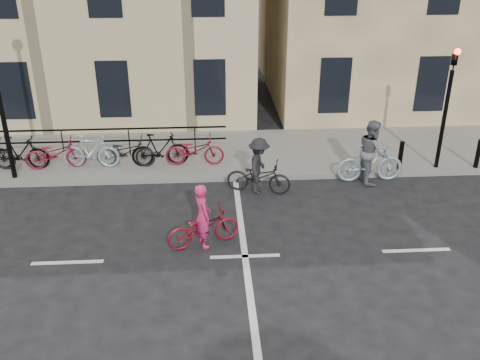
{
  "coord_description": "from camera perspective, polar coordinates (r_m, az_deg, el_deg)",
  "views": [
    {
      "loc": [
        -0.76,
        -10.27,
        6.8
      ],
      "look_at": [
        -0.0,
        1.77,
        1.1
      ],
      "focal_mm": 40.0,
      "sensor_mm": 36.0,
      "label": 1
    }
  ],
  "objects": [
    {
      "name": "cyclist_dark",
      "position": [
        14.94,
        2.01,
        0.91
      ],
      "size": [
        1.92,
        1.17,
        1.62
      ],
      "rotation": [
        0.0,
        0.0,
        1.31
      ],
      "color": "black",
      "rests_on": "ground"
    },
    {
      "name": "ground",
      "position": [
        12.34,
        0.54,
        -8.15
      ],
      "size": [
        120.0,
        120.0,
        0.0
      ],
      "primitive_type": "plane",
      "color": "black",
      "rests_on": "ground"
    },
    {
      "name": "sidewalk",
      "position": [
        17.9,
        -13.75,
        2.46
      ],
      "size": [
        46.0,
        4.0,
        0.15
      ],
      "primitive_type": "cube",
      "color": "slate",
      "rests_on": "ground"
    },
    {
      "name": "cyclist_pink",
      "position": [
        12.51,
        -3.97,
        -4.76
      ],
      "size": [
        1.87,
        1.17,
        1.57
      ],
      "rotation": [
        0.0,
        0.0,
        1.91
      ],
      "color": "maroon",
      "rests_on": "ground"
    },
    {
      "name": "bollard_east",
      "position": [
        16.8,
        16.76,
        2.51
      ],
      "size": [
        0.14,
        0.14,
        0.9
      ],
      "primitive_type": "cylinder",
      "color": "black",
      "rests_on": "sidewalk"
    },
    {
      "name": "bollard_west",
      "position": [
        17.77,
        24.05,
        2.58
      ],
      "size": [
        0.14,
        0.14,
        0.9
      ],
      "primitive_type": "cylinder",
      "color": "black",
      "rests_on": "sidewalk"
    },
    {
      "name": "traffic_light",
      "position": [
        16.75,
        21.35,
        8.52
      ],
      "size": [
        0.18,
        0.3,
        3.9
      ],
      "color": "black",
      "rests_on": "sidewalk"
    },
    {
      "name": "cyclist_grey",
      "position": [
        16.01,
        13.78,
        2.37
      ],
      "size": [
        1.96,
        0.93,
        1.88
      ],
      "rotation": [
        0.0,
        0.0,
        1.6
      ],
      "color": "#96B5C5",
      "rests_on": "ground"
    },
    {
      "name": "parked_bikes",
      "position": [
        16.89,
        -15.62,
        2.93
      ],
      "size": [
        8.3,
        1.23,
        1.05
      ],
      "color": "black",
      "rests_on": "sidewalk"
    }
  ]
}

